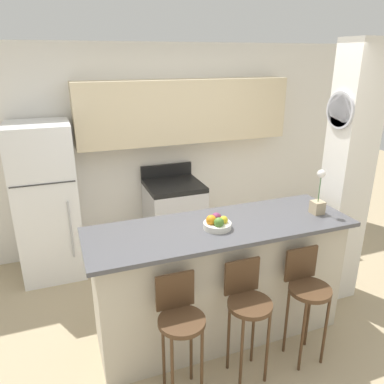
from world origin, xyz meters
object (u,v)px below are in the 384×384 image
object	(u,v)px
bar_stool_mid	(247,305)
fruit_bowl	(217,223)
bar_stool_left	(180,321)
refrigerator	(47,202)
orchid_vase	(318,200)
stove_range	(174,216)
bar_stool_right	(307,290)

from	to	relation	value
bar_stool_mid	fruit_bowl	world-z (taller)	fruit_bowl
bar_stool_left	fruit_bowl	xyz separation A→B (m)	(0.47, 0.46, 0.49)
refrigerator	orchid_vase	xyz separation A→B (m)	(2.28, -1.69, 0.33)
stove_range	fruit_bowl	distance (m)	1.82
refrigerator	stove_range	size ratio (longest dim) A/B	1.63
refrigerator	orchid_vase	bearing A→B (deg)	-36.54
stove_range	bar_stool_right	world-z (taller)	stove_range
stove_range	bar_stool_mid	world-z (taller)	stove_range
bar_stool_right	refrigerator	bearing A→B (deg)	132.02
refrigerator	orchid_vase	distance (m)	2.85
bar_stool_left	fruit_bowl	size ratio (longest dim) A/B	4.22
refrigerator	bar_stool_right	xyz separation A→B (m)	(1.91, -2.12, -0.24)
bar_stool_left	bar_stool_right	xyz separation A→B (m)	(1.07, 0.00, 0.00)
stove_range	orchid_vase	size ratio (longest dim) A/B	2.65
bar_stool_right	orchid_vase	size ratio (longest dim) A/B	2.39
bar_stool_mid	orchid_vase	xyz separation A→B (m)	(0.90, 0.43, 0.57)
refrigerator	orchid_vase	world-z (taller)	refrigerator
stove_range	bar_stool_left	world-z (taller)	stove_range
refrigerator	bar_stool_left	xyz separation A→B (m)	(0.84, -2.12, -0.24)
stove_range	orchid_vase	xyz separation A→B (m)	(0.79, -1.71, 0.74)
refrigerator	stove_range	distance (m)	1.54
stove_range	refrigerator	bearing A→B (deg)	-179.19
refrigerator	bar_stool_left	size ratio (longest dim) A/B	1.81
bar_stool_mid	stove_range	bearing A→B (deg)	87.11
bar_stool_mid	fruit_bowl	bearing A→B (deg)	97.35
refrigerator	bar_stool_left	world-z (taller)	refrigerator
bar_stool_mid	bar_stool_right	bearing A→B (deg)	0.00
bar_stool_left	orchid_vase	bearing A→B (deg)	16.70
stove_range	bar_stool_mid	distance (m)	2.15
stove_range	orchid_vase	world-z (taller)	orchid_vase
orchid_vase	fruit_bowl	xyz separation A→B (m)	(-0.96, 0.02, -0.08)
refrigerator	bar_stool_left	bearing A→B (deg)	-68.34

